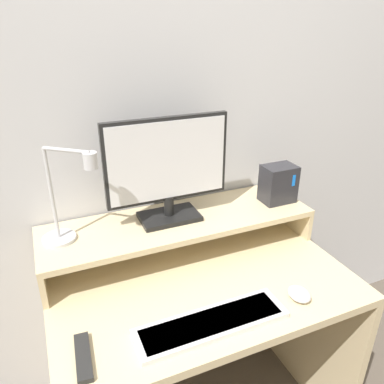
{
  "coord_description": "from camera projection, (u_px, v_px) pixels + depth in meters",
  "views": [
    {
      "loc": [
        -0.44,
        -0.63,
        1.54
      ],
      "look_at": [
        -0.01,
        0.37,
        1.04
      ],
      "focal_mm": 35.0,
      "sensor_mm": 36.0,
      "label": 1
    }
  ],
  "objects": [
    {
      "name": "desk_lamp",
      "position": [
        67.0,
        205.0,
        1.21
      ],
      "size": [
        0.2,
        0.18,
        0.33
      ],
      "color": "silver",
      "rests_on": "monitor_shelf"
    },
    {
      "name": "desk",
      "position": [
        199.0,
        324.0,
        1.41
      ],
      "size": [
        1.03,
        0.68,
        0.72
      ],
      "color": "beige",
      "rests_on": "ground_plane"
    },
    {
      "name": "mouse",
      "position": [
        299.0,
        294.0,
        1.2
      ],
      "size": [
        0.07,
        0.08,
        0.03
      ],
      "color": "silver",
      "rests_on": "desk"
    },
    {
      "name": "monitor",
      "position": [
        168.0,
        168.0,
        1.33
      ],
      "size": [
        0.45,
        0.14,
        0.39
      ],
      "color": "black",
      "rests_on": "monitor_shelf"
    },
    {
      "name": "keyboard",
      "position": [
        212.0,
        323.0,
        1.1
      ],
      "size": [
        0.46,
        0.13,
        0.02
      ],
      "color": "silver",
      "rests_on": "desk"
    },
    {
      "name": "monitor_shelf",
      "position": [
        179.0,
        224.0,
        1.42
      ],
      "size": [
        1.03,
        0.3,
        0.14
      ],
      "color": "beige",
      "rests_on": "desk"
    },
    {
      "name": "wall_back",
      "position": [
        160.0,
        104.0,
        1.4
      ],
      "size": [
        6.0,
        0.05,
        2.5
      ],
      "color": "silver",
      "rests_on": "ground_plane"
    },
    {
      "name": "remote_control",
      "position": [
        83.0,
        357.0,
        0.99
      ],
      "size": [
        0.05,
        0.16,
        0.02
      ],
      "color": "black",
      "rests_on": "desk"
    },
    {
      "name": "router_dock",
      "position": [
        278.0,
        184.0,
        1.52
      ],
      "size": [
        0.13,
        0.1,
        0.15
      ],
      "color": "#28282D",
      "rests_on": "monitor_shelf"
    }
  ]
}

